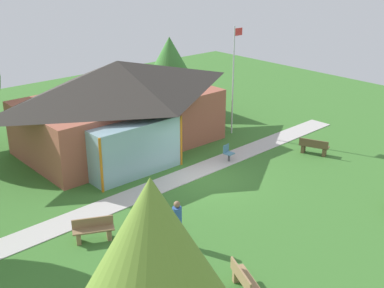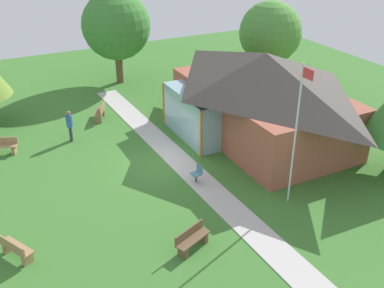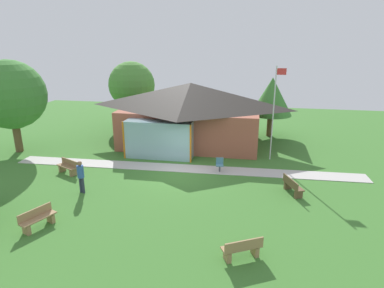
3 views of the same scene
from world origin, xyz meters
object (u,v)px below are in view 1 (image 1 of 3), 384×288
tree_lawn_corner (152,249)px  flagpole (234,76)px  pavilion (120,104)px  patio_chair_lawn_spare (228,154)px  bench_mid_left (93,230)px  visitor_strolling_lawn (177,219)px  bench_mid_right (314,147)px  tree_behind_pavilion_right (170,61)px  bench_front_left (245,281)px

tree_lawn_corner → flagpole: bearing=38.1°
pavilion → patio_chair_lawn_spare: 6.25m
bench_mid_left → visitor_strolling_lawn: (2.10, -2.26, 0.62)m
bench_mid_right → patio_chair_lawn_spare: bearing=-141.9°
bench_mid_right → bench_mid_left: 12.85m
bench_mid_left → tree_lawn_corner: tree_lawn_corner is taller
pavilion → tree_behind_pavilion_right: size_ratio=2.29×
flagpole → tree_lawn_corner: size_ratio=1.13×
bench_front_left → visitor_strolling_lawn: 3.50m
bench_front_left → tree_behind_pavilion_right: (10.23, 16.16, 2.88)m
flagpole → tree_lawn_corner: (-14.03, -10.99, 0.27)m
bench_mid_left → tree_behind_pavilion_right: size_ratio=0.32×
bench_mid_right → bench_mid_left: size_ratio=1.01×
pavilion → bench_mid_left: (-6.03, -7.07, -2.01)m
bench_mid_left → patio_chair_lawn_spare: 9.05m
visitor_strolling_lawn → tree_lawn_corner: size_ratio=0.32×
pavilion → bench_front_left: pavilion is taller
bench_mid_left → bench_front_left: bearing=134.7°
bench_front_left → visitor_strolling_lawn: size_ratio=0.89×
pavilion → bench_mid_left: pavilion is taller
bench_front_left → tree_lawn_corner: tree_lawn_corner is taller
flagpole → patio_chair_lawn_spare: size_ratio=7.11×
bench_mid_left → visitor_strolling_lawn: bearing=159.0°
bench_mid_right → patio_chair_lawn_spare: size_ratio=1.81×
pavilion → bench_front_left: 13.56m
pavilion → bench_mid_right: size_ratio=7.09×
tree_behind_pavilion_right → patio_chair_lawn_spare: bearing=-111.0°
pavilion → bench_mid_left: size_ratio=7.16×
bench_mid_left → patio_chair_lawn_spare: size_ratio=1.79×
pavilion → visitor_strolling_lawn: size_ratio=6.34×
bench_mid_right → tree_lawn_corner: bearing=-90.3°
flagpole → tree_lawn_corner: bearing=-141.9°
bench_mid_left → bench_front_left: 6.01m
patio_chair_lawn_spare → visitor_strolling_lawn: bearing=23.4°
visitor_strolling_lawn → tree_lawn_corner: tree_lawn_corner is taller
bench_mid_left → flagpole: bearing=-132.8°
bench_mid_left → visitor_strolling_lawn: visitor_strolling_lawn is taller
bench_mid_right → patio_chair_lawn_spare: (-3.98, 2.29, 0.01)m
bench_mid_right → tree_lawn_corner: size_ratio=0.29×
visitor_strolling_lawn → tree_behind_pavilion_right: bearing=-108.2°
bench_front_left → patio_chair_lawn_spare: 10.25m
bench_front_left → pavilion: bearing=-174.3°
flagpole → visitor_strolling_lawn: 12.28m
patio_chair_lawn_spare → tree_lawn_corner: size_ratio=0.16×
flagpole → bench_mid_left: bearing=-158.9°
pavilion → visitor_strolling_lawn: (-3.93, -9.33, -1.39)m
tree_behind_pavilion_right → bench_front_left: bearing=-122.3°
bench_mid_right → visitor_strolling_lawn: (-10.74, -1.83, 0.62)m
tree_lawn_corner → pavilion: bearing=59.0°
flagpole → patio_chair_lawn_spare: (-3.13, -2.77, -2.94)m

